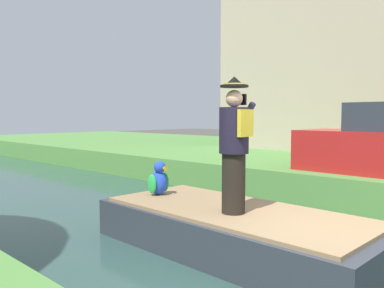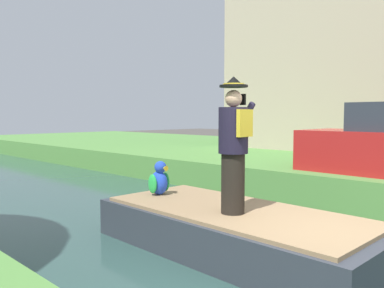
% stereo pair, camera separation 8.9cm
% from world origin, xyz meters
% --- Properties ---
extents(canal_water, '(6.20, 48.00, 0.10)m').
position_xyz_m(canal_water, '(0.00, 0.00, 0.05)').
color(canal_water, '#2D4C47').
rests_on(canal_water, ground).
extents(boat, '(1.89, 4.24, 0.61)m').
position_xyz_m(boat, '(0.00, 1.51, 0.40)').
color(boat, '#333842').
rests_on(boat, canal_water).
extents(person_pirate, '(0.61, 0.42, 1.85)m').
position_xyz_m(person_pirate, '(-0.20, 1.36, 1.64)').
color(person_pirate, black).
rests_on(person_pirate, boat).
extents(parrot_plush, '(0.36, 0.35, 0.57)m').
position_xyz_m(parrot_plush, '(-0.07, 3.04, 0.95)').
color(parrot_plush, blue).
rests_on(parrot_plush, boat).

